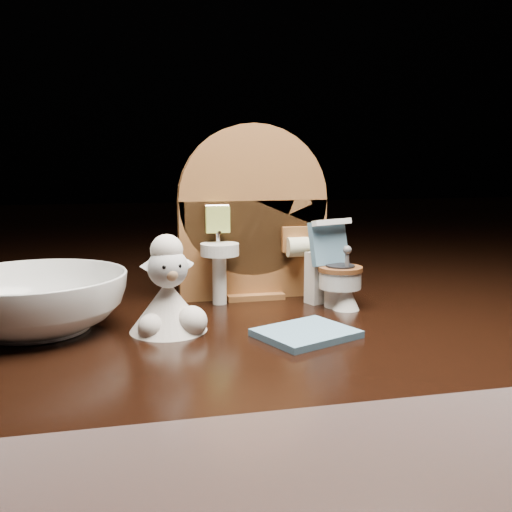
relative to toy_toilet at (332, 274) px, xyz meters
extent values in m
cube|color=black|center=(-0.06, -0.02, -0.08)|extent=(2.50, 2.50, 0.10)
cube|color=brown|center=(-0.06, 0.04, 0.02)|extent=(0.13, 0.02, 0.09)
cylinder|color=brown|center=(-0.06, 0.04, 0.06)|extent=(0.13, 0.02, 0.13)
cube|color=brown|center=(-0.06, 0.04, -0.02)|extent=(0.05, 0.04, 0.01)
cylinder|color=white|center=(-0.09, 0.02, 0.00)|extent=(0.01, 0.01, 0.04)
cylinder|color=white|center=(-0.09, 0.02, 0.02)|extent=(0.03, 0.03, 0.01)
cylinder|color=silver|center=(-0.09, 0.03, 0.03)|extent=(0.00, 0.00, 0.01)
cube|color=#B3C254|center=(-0.09, 0.03, 0.04)|extent=(0.02, 0.01, 0.02)
cube|color=brown|center=(-0.02, 0.03, 0.03)|extent=(0.02, 0.01, 0.02)
cylinder|color=beige|center=(-0.02, 0.03, 0.02)|extent=(0.02, 0.02, 0.02)
cylinder|color=white|center=(0.00, -0.01, -0.02)|extent=(0.02, 0.02, 0.02)
cylinder|color=white|center=(0.00, -0.01, 0.00)|extent=(0.03, 0.03, 0.01)
cylinder|color=brown|center=(0.00, -0.01, 0.01)|extent=(0.04, 0.04, 0.00)
cube|color=white|center=(0.00, 0.01, 0.00)|extent=(0.03, 0.02, 0.04)
cube|color=#5A85A0|center=(0.00, 0.01, 0.03)|extent=(0.04, 0.03, 0.04)
cube|color=white|center=(0.00, 0.00, 0.04)|extent=(0.04, 0.02, 0.01)
cylinder|color=#8EA138|center=(0.00, 0.01, 0.02)|extent=(0.01, 0.01, 0.01)
cube|color=#5A85A0|center=(-0.05, -0.08, -0.02)|extent=(0.08, 0.07, 0.00)
cone|color=white|center=(0.01, -0.02, -0.01)|extent=(0.02, 0.02, 0.02)
cylinder|color=#59595B|center=(0.01, -0.02, 0.01)|extent=(0.00, 0.00, 0.03)
sphere|color=#59595B|center=(0.01, -0.02, 0.02)|extent=(0.01, 0.01, 0.01)
cone|color=silver|center=(-0.14, -0.04, -0.01)|extent=(0.06, 0.06, 0.04)
sphere|color=silver|center=(-0.12, -0.06, -0.02)|extent=(0.02, 0.02, 0.02)
sphere|color=silver|center=(-0.15, -0.06, -0.02)|extent=(0.02, 0.02, 0.02)
sphere|color=silver|center=(-0.14, -0.05, 0.02)|extent=(0.03, 0.03, 0.03)
sphere|color=tan|center=(-0.14, -0.06, 0.02)|extent=(0.01, 0.01, 0.01)
sphere|color=silver|center=(-0.14, -0.04, 0.03)|extent=(0.02, 0.02, 0.02)
cone|color=silver|center=(-0.15, -0.05, 0.02)|extent=(0.01, 0.01, 0.01)
cone|color=silver|center=(-0.13, -0.04, 0.02)|extent=(0.01, 0.01, 0.01)
sphere|color=black|center=(-0.14, -0.06, 0.02)|extent=(0.00, 0.00, 0.00)
sphere|color=black|center=(-0.13, -0.06, 0.02)|extent=(0.00, 0.00, 0.00)
imported|color=white|center=(-0.23, -0.02, -0.01)|extent=(0.17, 0.17, 0.04)
camera|label=1|loc=(-0.17, -0.44, 0.09)|focal=40.00mm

